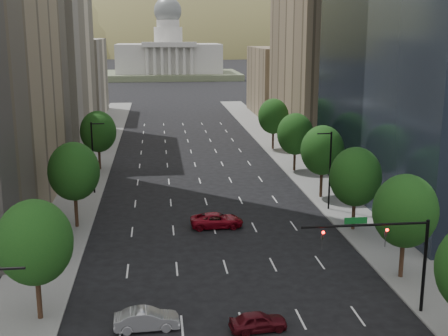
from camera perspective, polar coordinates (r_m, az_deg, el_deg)
name	(u,v)px	position (r m, az deg, el deg)	size (l,w,h in m)	color
sidewalk_left	(73,205)	(70.50, -14.45, -3.51)	(6.00, 200.00, 0.15)	slate
sidewalk_right	(333,197)	(72.88, 10.48, -2.77)	(6.00, 200.00, 0.15)	slate
midrise_cream_left	(45,44)	(111.70, -16.93, 11.42)	(14.00, 30.00, 35.00)	beige
filler_left	(73,78)	(144.68, -14.41, 8.46)	(14.00, 26.00, 18.00)	beige
parking_tan_right	(323,58)	(111.32, 9.54, 10.50)	(14.00, 30.00, 30.00)	#8C7759
filler_right	(284,81)	(143.72, 5.81, 8.37)	(14.00, 26.00, 16.00)	#8C7759
tree_right_1	(405,211)	(49.20, 17.16, -4.01)	(5.20, 5.20, 8.75)	#382316
tree_right_2	(355,177)	(60.00, 12.63, -0.84)	(5.20, 5.20, 8.61)	#382316
tree_right_3	(322,150)	(71.10, 9.52, 1.70)	(5.20, 5.20, 8.89)	#382316
tree_right_4	(295,134)	(84.49, 6.92, 3.29)	(5.20, 5.20, 8.46)	#382316
tree_right_5	(273,116)	(99.88, 4.81, 5.02)	(5.20, 5.20, 8.75)	#382316
tree_left_0	(35,242)	(42.26, -17.88, -6.89)	(5.20, 5.20, 8.75)	#382316
tree_left_1	(74,171)	(61.14, -14.35, -0.32)	(5.20, 5.20, 8.97)	#382316
tree_left_2	(98,132)	(86.54, -12.10, 3.47)	(5.20, 5.20, 8.68)	#382316
streetlight_rn	(329,168)	(66.48, 10.19, -0.04)	(1.70, 0.20, 9.00)	black
streetlight_ln	(93,156)	(73.91, -12.56, 1.17)	(1.70, 0.20, 9.00)	black
traffic_signal	(392,246)	(42.83, 16.01, -7.31)	(9.12, 0.40, 7.38)	black
capitol	(169,58)	(256.97, -5.38, 10.57)	(60.00, 40.00, 35.20)	#596647
foothills	(196,89)	(610.40, -2.75, 7.70)	(720.00, 413.00, 263.00)	olive
car_maroon	(258,321)	(41.02, 3.33, -14.62)	(1.58, 3.92, 1.33)	#4C0C14
car_silver	(147,319)	(41.42, -7.51, -14.34)	(1.54, 4.42, 1.46)	#A4A5A9
car_red_far	(217,220)	(60.80, -0.70, -5.08)	(2.51, 5.44, 1.51)	maroon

